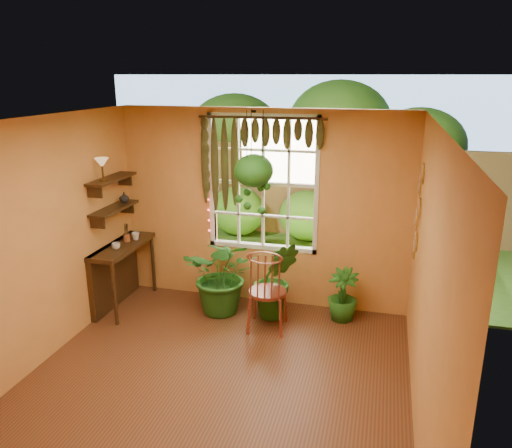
# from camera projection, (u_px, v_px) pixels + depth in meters

# --- Properties ---
(floor) EXTENTS (4.50, 4.50, 0.00)m
(floor) POSITION_uv_depth(u_px,v_px,m) (209.00, 392.00, 5.10)
(floor) COLOR brown
(floor) RESTS_ON ground
(ceiling) EXTENTS (4.50, 4.50, 0.00)m
(ceiling) POSITION_uv_depth(u_px,v_px,m) (201.00, 124.00, 4.32)
(ceiling) COLOR white
(ceiling) RESTS_ON wall_back
(wall_back) EXTENTS (4.00, 0.00, 4.00)m
(wall_back) POSITION_uv_depth(u_px,v_px,m) (263.00, 209.00, 6.79)
(wall_back) COLOR #E4934D
(wall_back) RESTS_ON floor
(wall_left) EXTENTS (0.00, 4.50, 4.50)m
(wall_left) POSITION_uv_depth(u_px,v_px,m) (25.00, 251.00, 5.19)
(wall_left) COLOR #E4934D
(wall_left) RESTS_ON floor
(wall_right) EXTENTS (0.00, 4.50, 4.50)m
(wall_right) POSITION_uv_depth(u_px,v_px,m) (427.00, 291.00, 4.23)
(wall_right) COLOR #E4934D
(wall_right) RESTS_ON floor
(window) EXTENTS (1.52, 0.10, 1.86)m
(window) POSITION_uv_depth(u_px,v_px,m) (263.00, 183.00, 6.72)
(window) COLOR white
(window) RESTS_ON wall_back
(valance_vine) EXTENTS (1.70, 0.12, 1.10)m
(valance_vine) POSITION_uv_depth(u_px,v_px,m) (255.00, 141.00, 6.46)
(valance_vine) COLOR #311F0D
(valance_vine) RESTS_ON window
(string_lights) EXTENTS (0.03, 0.03, 1.54)m
(string_lights) POSITION_uv_depth(u_px,v_px,m) (208.00, 178.00, 6.81)
(string_lights) COLOR #FF2633
(string_lights) RESTS_ON window
(wall_plates) EXTENTS (0.04, 0.32, 1.10)m
(wall_plates) POSITION_uv_depth(u_px,v_px,m) (417.00, 213.00, 5.83)
(wall_plates) COLOR beige
(wall_plates) RESTS_ON wall_right
(counter_ledge) EXTENTS (0.40, 1.20, 0.90)m
(counter_ledge) POSITION_uv_depth(u_px,v_px,m) (117.00, 268.00, 6.89)
(counter_ledge) COLOR #311F0D
(counter_ledge) RESTS_ON floor
(shelf_lower) EXTENTS (0.25, 0.90, 0.04)m
(shelf_lower) POSITION_uv_depth(u_px,v_px,m) (114.00, 208.00, 6.63)
(shelf_lower) COLOR #311F0D
(shelf_lower) RESTS_ON wall_left
(shelf_upper) EXTENTS (0.25, 0.90, 0.04)m
(shelf_upper) POSITION_uv_depth(u_px,v_px,m) (112.00, 179.00, 6.52)
(shelf_upper) COLOR #311F0D
(shelf_upper) RESTS_ON wall_left
(backyard) EXTENTS (14.00, 10.00, 12.00)m
(backyard) POSITION_uv_depth(u_px,v_px,m) (323.00, 160.00, 11.04)
(backyard) COLOR #325E1B
(backyard) RESTS_ON ground
(windsor_chair) EXTENTS (0.50, 0.53, 1.27)m
(windsor_chair) POSITION_uv_depth(u_px,v_px,m) (267.00, 303.00, 6.25)
(windsor_chair) COLOR maroon
(windsor_chair) RESTS_ON floor
(potted_plant_left) EXTENTS (1.02, 0.89, 1.09)m
(potted_plant_left) POSITION_uv_depth(u_px,v_px,m) (223.00, 275.00, 6.66)
(potted_plant_left) COLOR #154312
(potted_plant_left) RESTS_ON floor
(potted_plant_mid) EXTENTS (0.70, 0.62, 1.07)m
(potted_plant_mid) POSITION_uv_depth(u_px,v_px,m) (276.00, 280.00, 6.53)
(potted_plant_mid) COLOR #154312
(potted_plant_mid) RESTS_ON floor
(potted_plant_right) EXTENTS (0.43, 0.43, 0.70)m
(potted_plant_right) POSITION_uv_depth(u_px,v_px,m) (343.00, 295.00, 6.51)
(potted_plant_right) COLOR #154312
(potted_plant_right) RESTS_ON floor
(hanging_basket) EXTENTS (0.49, 0.49, 1.30)m
(hanging_basket) POSITION_uv_depth(u_px,v_px,m) (254.00, 173.00, 6.29)
(hanging_basket) COLOR black
(hanging_basket) RESTS_ON ceiling
(cup_a) EXTENTS (0.13, 0.13, 0.09)m
(cup_a) POSITION_uv_depth(u_px,v_px,m) (116.00, 246.00, 6.56)
(cup_a) COLOR silver
(cup_a) RESTS_ON counter_ledge
(cup_b) EXTENTS (0.13, 0.13, 0.10)m
(cup_b) POSITION_uv_depth(u_px,v_px,m) (136.00, 236.00, 6.94)
(cup_b) COLOR beige
(cup_b) RESTS_ON counter_ledge
(brush_jar) EXTENTS (0.09, 0.09, 0.33)m
(brush_jar) POSITION_uv_depth(u_px,v_px,m) (126.00, 233.00, 6.84)
(brush_jar) COLOR brown
(brush_jar) RESTS_ON counter_ledge
(shelf_vase) EXTENTS (0.14, 0.14, 0.14)m
(shelf_vase) POSITION_uv_depth(u_px,v_px,m) (124.00, 197.00, 6.86)
(shelf_vase) COLOR #B2AD99
(shelf_vase) RESTS_ON shelf_lower
(tiffany_lamp) EXTENTS (0.18, 0.18, 0.29)m
(tiffany_lamp) POSITION_uv_depth(u_px,v_px,m) (102.00, 164.00, 6.24)
(tiffany_lamp) COLOR brown
(tiffany_lamp) RESTS_ON shelf_upper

